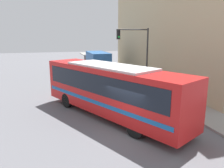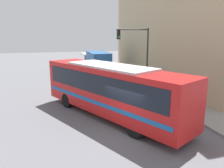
# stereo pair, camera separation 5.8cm
# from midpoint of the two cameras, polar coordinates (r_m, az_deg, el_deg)

# --- Properties ---
(ground_plane) EXTENTS (120.00, 120.00, 0.00)m
(ground_plane) POSITION_cam_midpoint_polar(r_m,az_deg,el_deg) (12.26, 4.96, -12.79)
(ground_plane) COLOR slate
(sidewalk) EXTENTS (2.43, 70.00, 0.13)m
(sidewalk) POSITION_cam_midpoint_polar(r_m,az_deg,el_deg) (32.27, 1.86, 3.43)
(sidewalk) COLOR gray
(sidewalk) RESTS_ON ground_plane
(building_facade) EXTENTS (6.00, 23.60, 12.42)m
(building_facade) POSITION_cam_midpoint_polar(r_m,az_deg,el_deg) (27.02, 15.68, 14.26)
(building_facade) COLOR tan
(building_facade) RESTS_ON ground_plane
(city_bus) EXTENTS (7.34, 11.34, 3.43)m
(city_bus) POSITION_cam_midpoint_polar(r_m,az_deg,el_deg) (14.01, -0.69, -0.85)
(city_bus) COLOR red
(city_bus) RESTS_ON ground_plane
(delivery_truck) EXTENTS (2.40, 7.77, 2.98)m
(delivery_truck) POSITION_cam_midpoint_polar(r_m,az_deg,el_deg) (30.78, -4.07, 5.89)
(delivery_truck) COLOR #265999
(delivery_truck) RESTS_ON ground_plane
(fire_hydrant) EXTENTS (0.26, 0.35, 0.82)m
(fire_hydrant) POSITION_cam_midpoint_polar(r_m,az_deg,el_deg) (19.14, 13.11, -1.93)
(fire_hydrant) COLOR #999999
(fire_hydrant) RESTS_ON sidewalk
(traffic_light_pole) EXTENTS (3.28, 0.35, 5.78)m
(traffic_light_pole) POSITION_cam_midpoint_polar(r_m,az_deg,el_deg) (21.56, 6.55, 9.44)
(traffic_light_pole) COLOR #2D2D2D
(traffic_light_pole) RESTS_ON sidewalk
(parking_meter) EXTENTS (0.14, 0.14, 1.18)m
(parking_meter) POSITION_cam_midpoint_polar(r_m,az_deg,el_deg) (20.26, 11.25, 0.12)
(parking_meter) COLOR #2D2D2D
(parking_meter) RESTS_ON sidewalk
(pedestrian_near_corner) EXTENTS (0.34, 0.34, 1.63)m
(pedestrian_near_corner) POSITION_cam_midpoint_polar(r_m,az_deg,el_deg) (22.94, 9.53, 1.71)
(pedestrian_near_corner) COLOR #23283D
(pedestrian_near_corner) RESTS_ON sidewalk
(pedestrian_mid_block) EXTENTS (0.34, 0.34, 1.61)m
(pedestrian_mid_block) POSITION_cam_midpoint_polar(r_m,az_deg,el_deg) (22.82, 9.88, 1.61)
(pedestrian_mid_block) COLOR slate
(pedestrian_mid_block) RESTS_ON sidewalk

